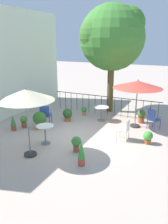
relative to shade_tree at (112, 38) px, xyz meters
name	(u,v)px	position (x,y,z in m)	size (l,w,h in m)	color
ground_plane	(78,135)	(-3.97, -0.01, -3.98)	(60.00, 60.00, 0.00)	#BCA899
terrace_railing	(105,102)	(-0.80, -0.01, -3.29)	(0.03, 5.92, 1.01)	black
shade_tree	(112,38)	(0.00, 0.00, 0.00)	(3.57, 3.40, 5.66)	brown
patio_umbrella_0	(138,85)	(-1.90, -1.93, -2.01)	(2.19, 2.19, 2.21)	#2D2D2D
patio_umbrella_1	(26,96)	(-6.24, 0.71, -1.83)	(1.86, 1.86, 2.42)	#2D2D2D
cafe_table_0	(101,111)	(-1.78, -0.20, -3.48)	(0.72, 0.72, 0.71)	silver
cafe_table_1	(45,131)	(-5.21, 0.77, -3.46)	(0.67, 0.67, 0.74)	silver
patio_chair_0	(45,114)	(-3.46, 1.97, -3.44)	(0.58, 0.60, 0.95)	#31499D
patio_chair_1	(153,118)	(-1.93, -2.72, -3.43)	(0.59, 0.60, 0.96)	#2F4E9B
patio_chair_2	(125,128)	(-3.59, -1.91, -3.46)	(0.45, 0.44, 0.88)	white
patio_chair_3	(46,109)	(-2.65, 2.46, -3.46)	(0.61, 0.62, 0.91)	silver
potted_plant_0	(84,111)	(-1.40, 0.93, -3.71)	(0.29, 0.29, 0.47)	#C76E4C
potted_plant_1	(40,119)	(-4.00, 1.91, -3.53)	(0.60, 0.60, 0.80)	#CF723A
potted_plant_2	(141,116)	(-1.25, -2.07, -3.62)	(0.39, 0.39, 0.64)	#BC5A36
potted_plant_3	(76,143)	(-5.30, -0.62, -3.64)	(0.36, 0.36, 0.58)	brown
potted_plant_4	(13,122)	(-4.68, 2.84, -3.60)	(0.25, 0.25, 0.71)	#9C432B
potted_plant_5	(81,153)	(-6.06, -1.19, -3.54)	(0.23, 0.23, 0.88)	#A64835
potted_plant_6	(68,114)	(-2.55, 1.29, -3.63)	(0.47, 0.47, 0.62)	#AB562B
potted_plant_7	(24,121)	(-4.21, 2.65, -3.65)	(0.33, 0.32, 0.57)	brown
potted_plant_8	(148,137)	(-3.52, -2.81, -3.69)	(0.38, 0.38, 0.51)	#B0532A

